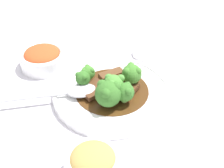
{
  "coord_description": "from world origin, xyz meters",
  "views": [
    {
      "loc": [
        -0.37,
        0.39,
        0.46
      ],
      "look_at": [
        0.0,
        0.0,
        0.03
      ],
      "focal_mm": 50.0,
      "sensor_mm": 36.0,
      "label": 1
    }
  ],
  "objects_px": {
    "main_plate": "(112,92)",
    "broccoli_floret_5": "(88,72)",
    "beef_strip_3": "(111,75)",
    "beef_strip_4": "(99,86)",
    "broccoli_floret_1": "(125,92)",
    "side_bowl_appetizer": "(93,164)",
    "serving_spoon": "(75,91)",
    "broccoli_floret_2": "(132,74)",
    "broccoli_floret_4": "(83,78)",
    "side_bowl_kimchi": "(43,58)",
    "beef_strip_2": "(89,91)",
    "broccoli_floret_3": "(113,84)",
    "sauce_dish": "(145,53)",
    "beef_strip_0": "(117,84)",
    "broccoli_floret_0": "(108,93)",
    "beef_strip_1": "(126,90)"
  },
  "relations": [
    {
      "from": "broccoli_floret_3",
      "to": "side_bowl_appetizer",
      "type": "height_order",
      "value": "broccoli_floret_3"
    },
    {
      "from": "beef_strip_0",
      "to": "broccoli_floret_4",
      "type": "xyz_separation_m",
      "value": [
        0.05,
        0.05,
        0.02
      ]
    },
    {
      "from": "beef_strip_4",
      "to": "broccoli_floret_5",
      "type": "bearing_deg",
      "value": -4.65
    },
    {
      "from": "broccoli_floret_0",
      "to": "side_bowl_appetizer",
      "type": "distance_m",
      "value": 0.16
    },
    {
      "from": "beef_strip_2",
      "to": "side_bowl_appetizer",
      "type": "height_order",
      "value": "side_bowl_appetizer"
    },
    {
      "from": "broccoli_floret_3",
      "to": "sauce_dish",
      "type": "height_order",
      "value": "broccoli_floret_3"
    },
    {
      "from": "broccoli_floret_1",
      "to": "broccoli_floret_5",
      "type": "relative_size",
      "value": 1.16
    },
    {
      "from": "broccoli_floret_0",
      "to": "serving_spoon",
      "type": "height_order",
      "value": "broccoli_floret_0"
    },
    {
      "from": "beef_strip_3",
      "to": "broccoli_floret_1",
      "type": "bearing_deg",
      "value": 152.08
    },
    {
      "from": "broccoli_floret_0",
      "to": "side_bowl_kimchi",
      "type": "bearing_deg",
      "value": -1.35
    },
    {
      "from": "beef_strip_1",
      "to": "broccoli_floret_4",
      "type": "distance_m",
      "value": 0.1
    },
    {
      "from": "beef_strip_4",
      "to": "serving_spoon",
      "type": "xyz_separation_m",
      "value": [
        0.02,
        0.05,
        0.0
      ]
    },
    {
      "from": "main_plate",
      "to": "broccoli_floret_5",
      "type": "xyz_separation_m",
      "value": [
        0.06,
        0.01,
        0.03
      ]
    },
    {
      "from": "broccoli_floret_5",
      "to": "sauce_dish",
      "type": "xyz_separation_m",
      "value": [
        -0.01,
        -0.2,
        -0.04
      ]
    },
    {
      "from": "broccoli_floret_1",
      "to": "broccoli_floret_4",
      "type": "bearing_deg",
      "value": 13.92
    },
    {
      "from": "beef_strip_3",
      "to": "serving_spoon",
      "type": "distance_m",
      "value": 0.1
    },
    {
      "from": "beef_strip_0",
      "to": "broccoli_floret_0",
      "type": "height_order",
      "value": "broccoli_floret_0"
    },
    {
      "from": "broccoli_floret_4",
      "to": "serving_spoon",
      "type": "distance_m",
      "value": 0.04
    },
    {
      "from": "broccoli_floret_0",
      "to": "broccoli_floret_3",
      "type": "xyz_separation_m",
      "value": [
        0.01,
        -0.03,
        0.0
      ]
    },
    {
      "from": "beef_strip_3",
      "to": "beef_strip_4",
      "type": "height_order",
      "value": "beef_strip_3"
    },
    {
      "from": "broccoli_floret_2",
      "to": "broccoli_floret_3",
      "type": "height_order",
      "value": "broccoli_floret_3"
    },
    {
      "from": "broccoli_floret_2",
      "to": "serving_spoon",
      "type": "distance_m",
      "value": 0.13
    },
    {
      "from": "broccoli_floret_4",
      "to": "side_bowl_kimchi",
      "type": "xyz_separation_m",
      "value": [
        0.15,
        0.0,
        -0.02
      ]
    },
    {
      "from": "broccoli_floret_2",
      "to": "beef_strip_2",
      "type": "bearing_deg",
      "value": 61.6
    },
    {
      "from": "beef_strip_2",
      "to": "broccoli_floret_3",
      "type": "relative_size",
      "value": 0.98
    },
    {
      "from": "broccoli_floret_0",
      "to": "side_bowl_appetizer",
      "type": "xyz_separation_m",
      "value": [
        -0.09,
        0.13,
        -0.02
      ]
    },
    {
      "from": "broccoli_floret_2",
      "to": "sauce_dish",
      "type": "bearing_deg",
      "value": -63.08
    },
    {
      "from": "main_plate",
      "to": "side_bowl_appetizer",
      "type": "bearing_deg",
      "value": 124.81
    },
    {
      "from": "beef_strip_0",
      "to": "broccoli_floret_4",
      "type": "relative_size",
      "value": 1.25
    },
    {
      "from": "beef_strip_0",
      "to": "side_bowl_kimchi",
      "type": "bearing_deg",
      "value": 14.32
    },
    {
      "from": "sauce_dish",
      "to": "broccoli_floret_5",
      "type": "bearing_deg",
      "value": 87.4
    },
    {
      "from": "beef_strip_4",
      "to": "broccoli_floret_4",
      "type": "height_order",
      "value": "broccoli_floret_4"
    },
    {
      "from": "beef_strip_4",
      "to": "broccoli_floret_1",
      "type": "relative_size",
      "value": 1.07
    },
    {
      "from": "broccoli_floret_1",
      "to": "sauce_dish",
      "type": "distance_m",
      "value": 0.22
    },
    {
      "from": "broccoli_floret_5",
      "to": "side_bowl_kimchi",
      "type": "height_order",
      "value": "broccoli_floret_5"
    },
    {
      "from": "beef_strip_3",
      "to": "sauce_dish",
      "type": "xyz_separation_m",
      "value": [
        0.02,
        -0.15,
        -0.02
      ]
    },
    {
      "from": "beef_strip_4",
      "to": "serving_spoon",
      "type": "bearing_deg",
      "value": 64.15
    },
    {
      "from": "broccoli_floret_1",
      "to": "sauce_dish",
      "type": "relative_size",
      "value": 0.65
    },
    {
      "from": "beef_strip_4",
      "to": "broccoli_floret_3",
      "type": "height_order",
      "value": "broccoli_floret_3"
    },
    {
      "from": "beef_strip_4",
      "to": "broccoli_floret_1",
      "type": "bearing_deg",
      "value": -174.23
    },
    {
      "from": "serving_spoon",
      "to": "side_bowl_appetizer",
      "type": "distance_m",
      "value": 0.2
    },
    {
      "from": "beef_strip_1",
      "to": "broccoli_floret_2",
      "type": "height_order",
      "value": "broccoli_floret_2"
    },
    {
      "from": "main_plate",
      "to": "beef_strip_2",
      "type": "bearing_deg",
      "value": 58.85
    },
    {
      "from": "broccoli_floret_1",
      "to": "broccoli_floret_5",
      "type": "bearing_deg",
      "value": 2.2
    },
    {
      "from": "main_plate",
      "to": "broccoli_floret_1",
      "type": "relative_size",
      "value": 5.9
    },
    {
      "from": "serving_spoon",
      "to": "sauce_dish",
      "type": "bearing_deg",
      "value": -89.08
    },
    {
      "from": "broccoli_floret_5",
      "to": "broccoli_floret_1",
      "type": "bearing_deg",
      "value": -177.8
    },
    {
      "from": "main_plate",
      "to": "sauce_dish",
      "type": "height_order",
      "value": "main_plate"
    },
    {
      "from": "broccoli_floret_4",
      "to": "broccoli_floret_5",
      "type": "xyz_separation_m",
      "value": [
        0.01,
        -0.02,
        0.0
      ]
    },
    {
      "from": "main_plate",
      "to": "beef_strip_1",
      "type": "distance_m",
      "value": 0.04
    }
  ]
}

